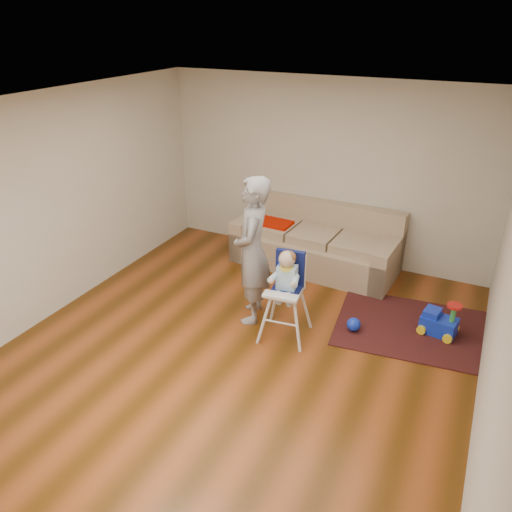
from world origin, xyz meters
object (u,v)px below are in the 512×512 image
at_px(side_table, 268,236).
at_px(adult, 252,251).
at_px(ride_on_toy, 440,317).
at_px(high_chair, 286,296).
at_px(toy_ball, 354,324).
at_px(sofa, 315,238).

height_order(side_table, adult, adult).
relative_size(ride_on_toy, adult, 0.24).
xyz_separation_m(side_table, ride_on_toy, (2.81, -1.26, -0.01)).
bearing_deg(ride_on_toy, high_chair, -143.34).
relative_size(side_table, high_chair, 0.44).
height_order(toy_ball, adult, adult).
bearing_deg(adult, toy_ball, 80.94).
xyz_separation_m(toy_ball, high_chair, (-0.72, -0.43, 0.44)).
height_order(side_table, high_chair, high_chair).
height_order(sofa, high_chair, high_chair).
bearing_deg(sofa, ride_on_toy, -24.17).
distance_m(sofa, side_table, 0.93).
bearing_deg(side_table, high_chair, -60.51).
bearing_deg(toy_ball, side_table, 138.86).
bearing_deg(ride_on_toy, adult, -153.88).
height_order(ride_on_toy, toy_ball, ride_on_toy).
relative_size(ride_on_toy, high_chair, 0.40).
distance_m(side_table, ride_on_toy, 3.08).
bearing_deg(toy_ball, ride_on_toy, 23.26).
xyz_separation_m(sofa, toy_ball, (1.02, -1.42, -0.37)).
bearing_deg(adult, high_chair, 49.91).
relative_size(toy_ball, adult, 0.09).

